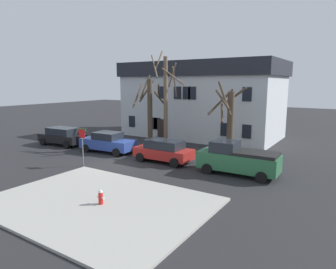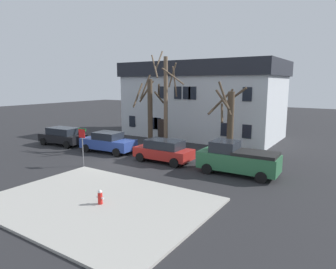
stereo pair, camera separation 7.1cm
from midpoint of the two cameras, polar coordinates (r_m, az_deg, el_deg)
ground_plane at (r=22.10m, az=-10.10°, el=-5.43°), size 120.00×120.00×0.00m
sidewalk_slab at (r=15.19m, az=-13.19°, el=-12.48°), size 10.49×7.70×0.12m
building_main at (r=32.73m, az=6.62°, el=6.68°), size 16.42×8.76×7.89m
tree_bare_near at (r=27.34m, az=-3.42°, el=4.87°), size 2.75×2.72×6.50m
tree_bare_mid at (r=25.86m, az=-0.32°, el=6.82°), size 2.93×2.57×8.47m
tree_bare_far at (r=23.79m, az=11.65°, el=2.85°), size 2.68×2.96×5.87m
car_black_wagon at (r=29.61m, az=-19.38°, el=-0.25°), size 4.65×2.34×1.64m
car_blue_sedan at (r=25.55m, az=-11.28°, el=-1.43°), size 4.84×2.43×1.70m
car_red_wagon at (r=21.95m, az=-0.72°, el=-3.05°), size 4.35×2.08×1.66m
pickup_truck_green at (r=19.49m, az=13.19°, el=-4.56°), size 5.06×2.25×2.08m
fire_hydrant at (r=14.70m, az=-12.67°, el=-11.48°), size 0.42×0.22×0.69m
street_sign_pole at (r=21.42m, az=-15.94°, el=-1.00°), size 0.76×0.07×2.67m
bicycle_leaning at (r=30.18m, az=-9.12°, el=-0.58°), size 1.64×0.71×1.03m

